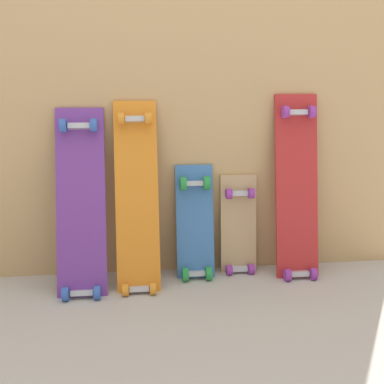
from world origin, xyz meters
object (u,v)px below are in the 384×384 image
skateboard_purple (81,209)px  skateboard_red (297,193)px  skateboard_blue (195,228)px  skateboard_natural (239,231)px  skateboard_orange (137,203)px

skateboard_purple → skateboard_red: size_ratio=0.94×
skateboard_purple → skateboard_blue: skateboard_purple is taller
skateboard_blue → skateboard_natural: bearing=7.9°
skateboard_orange → skateboard_natural: size_ratio=1.65×
skateboard_purple → skateboard_orange: 0.26m
skateboard_blue → skateboard_natural: (0.22, 0.03, -0.03)m
skateboard_natural → skateboard_red: size_ratio=0.59×
skateboard_blue → skateboard_purple: bearing=-171.9°
skateboard_orange → skateboard_purple: bearing=-177.2°
skateboard_purple → skateboard_blue: bearing=8.1°
skateboard_red → skateboard_purple: bearing=-177.0°
skateboard_purple → skateboard_natural: size_ratio=1.59×
skateboard_purple → skateboard_blue: (0.53, 0.08, -0.14)m
skateboard_orange → skateboard_blue: skateboard_orange is taller
skateboard_blue → skateboard_red: bearing=-2.5°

